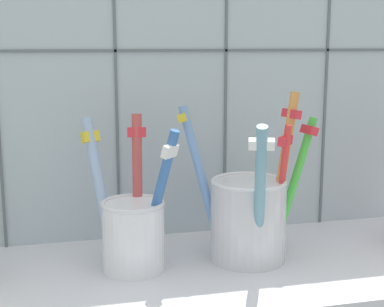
{
  "coord_description": "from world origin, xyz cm",
  "views": [
    {
      "loc": [
        -13.1,
        -53.17,
        24.66
      ],
      "look_at": [
        0.0,
        1.2,
        13.71
      ],
      "focal_mm": 53.25,
      "sensor_mm": 36.0,
      "label": 1
    }
  ],
  "objects": [
    {
      "name": "tile_wall_back",
      "position": [
        0.0,
        12.0,
        22.5
      ],
      "size": [
        64.0,
        2.2,
        45.0
      ],
      "color": "#B2C1CC",
      "rests_on": "ground"
    },
    {
      "name": "counter_slab",
      "position": [
        0.0,
        0.0,
        1.0
      ],
      "size": [
        64.0,
        22.0,
        2.0
      ],
      "primitive_type": "cube",
      "color": "silver",
      "rests_on": "ground"
    },
    {
      "name": "toothbrush_cup_left",
      "position": [
        -6.09,
        1.48,
        6.38
      ],
      "size": [
        9.17,
        9.99,
        15.46
      ],
      "color": "white",
      "rests_on": "counter_slab"
    },
    {
      "name": "toothbrush_cup_right",
      "position": [
        6.2,
        1.11,
        6.96
      ],
      "size": [
        14.59,
        12.69,
        17.71
      ],
      "color": "silver",
      "rests_on": "counter_slab"
    }
  ]
}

